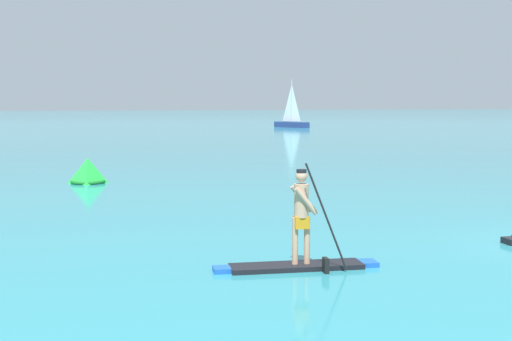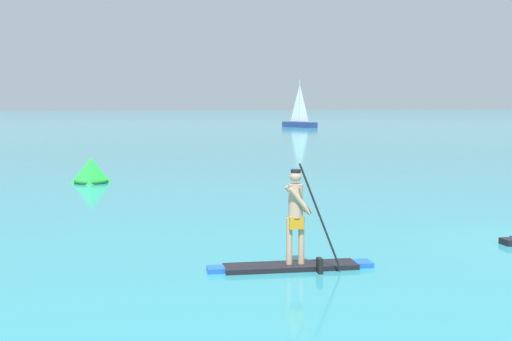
{
  "view_description": "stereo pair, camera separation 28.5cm",
  "coord_description": "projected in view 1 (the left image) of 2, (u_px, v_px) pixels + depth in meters",
  "views": [
    {
      "loc": [
        -10.78,
        -11.38,
        2.98
      ],
      "look_at": [
        -5.48,
        6.55,
        1.09
      ],
      "focal_mm": 47.8,
      "sensor_mm": 36.0,
      "label": 1
    },
    {
      "loc": [
        -10.5,
        -11.46,
        2.98
      ],
      "look_at": [
        -5.48,
        6.55,
        1.09
      ],
      "focal_mm": 47.8,
      "sensor_mm": 36.0,
      "label": 2
    }
  ],
  "objects": [
    {
      "name": "race_marker_buoy",
      "position": [
        88.0,
        172.0,
        24.96
      ],
      "size": [
        1.27,
        1.27,
        0.92
      ],
      "color": "green",
      "rests_on": "ground"
    },
    {
      "name": "sailboat_right_horizon",
      "position": [
        292.0,
        120.0,
        78.83
      ],
      "size": [
        2.96,
        4.93,
        5.51
      ],
      "rotation": [
        0.0,
        0.0,
        1.97
      ],
      "color": "navy",
      "rests_on": "ground"
    },
    {
      "name": "paddleboarder_near_left",
      "position": [
        300.0,
        244.0,
        12.14
      ],
      "size": [
        3.01,
        0.94,
        1.99
      ],
      "rotation": [
        0.0,
        0.0,
        -0.11
      ],
      "color": "black",
      "rests_on": "ground"
    }
  ]
}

